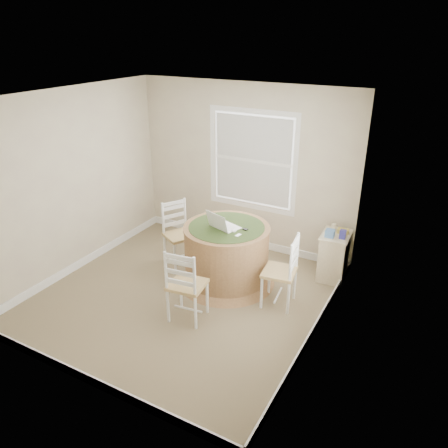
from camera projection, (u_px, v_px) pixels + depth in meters
The scene contains 14 objects.
room at pixel (198, 204), 5.40m from camera, with size 3.64×3.64×2.64m.
round_table at pixel (227, 252), 6.04m from camera, with size 1.36×1.36×0.85m.
chair_left at pixel (180, 235), 6.50m from camera, with size 0.42×0.40×0.95m, color white, non-canonical shape.
chair_near at pixel (187, 284), 5.25m from camera, with size 0.42×0.40×0.95m, color white, non-canonical shape.
chair_right at pixel (279, 272), 5.53m from camera, with size 0.42×0.40×0.95m, color white, non-canonical shape.
laptop at pixel (223, 225), 5.83m from camera, with size 0.45×0.43×0.26m.
mouse at pixel (234, 231), 5.74m from camera, with size 0.07×0.11×0.04m, color white.
phone at pixel (238, 235), 5.63m from camera, with size 0.04×0.09×0.02m, color #B7BABF.
keys at pixel (245, 230), 5.78m from camera, with size 0.06×0.05×0.03m, color black.
corner_chest at pixel (334, 256), 6.18m from camera, with size 0.42×0.54×0.68m.
tissue_box at pixel (331, 233), 5.96m from camera, with size 0.12×0.12×0.10m, color #517FBA.
box_yellow at pixel (342, 231), 6.06m from camera, with size 0.15×0.10×0.06m, color gold.
box_blue at pixel (342, 234), 5.91m from camera, with size 0.08×0.08×0.12m, color #323090.
cup_cream at pixel (334, 228), 6.14m from camera, with size 0.07×0.07×0.09m, color beige.
Camera 1 is at (2.86, -4.09, 3.30)m, focal length 35.00 mm.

